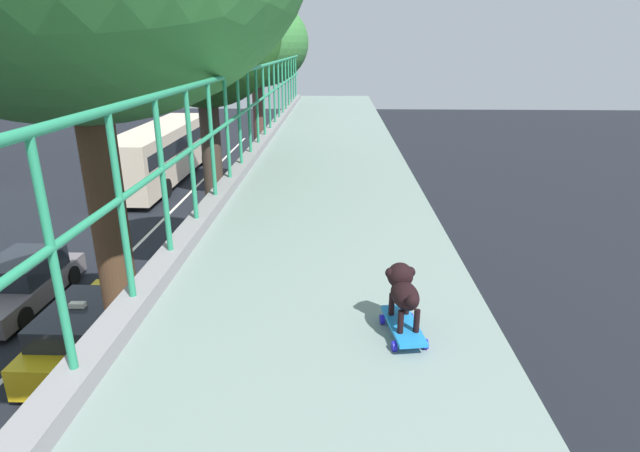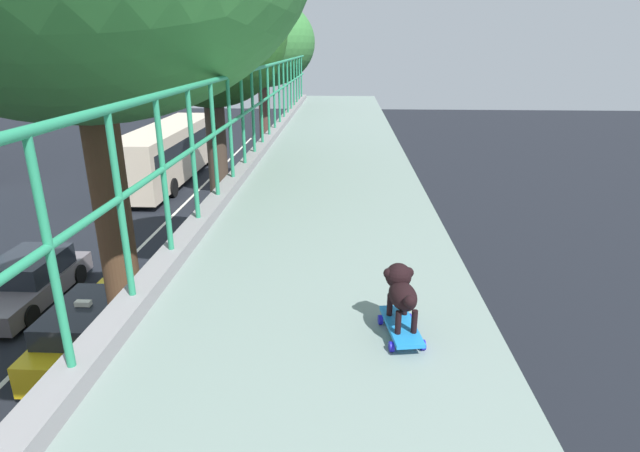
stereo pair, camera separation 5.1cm
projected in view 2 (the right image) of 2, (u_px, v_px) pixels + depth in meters
car_yellow_cab_fifth at (94, 327)px, 12.41m from camera, size 1.76×4.34×1.57m
car_grey_sixth at (28, 281)px, 14.91m from camera, size 1.93×4.38×1.36m
city_bus at (169, 150)px, 27.87m from camera, size 2.58×11.57×3.03m
roadside_tree_far at (209, 36)px, 13.26m from camera, size 4.14×4.14×9.53m
roadside_tree_farthest at (262, 44)px, 22.09m from camera, size 4.62×4.62×9.21m
toy_skateboard at (401, 327)px, 3.05m from camera, size 0.26×0.49×0.08m
small_dog at (401, 289)px, 3.02m from camera, size 0.21×0.41×0.34m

